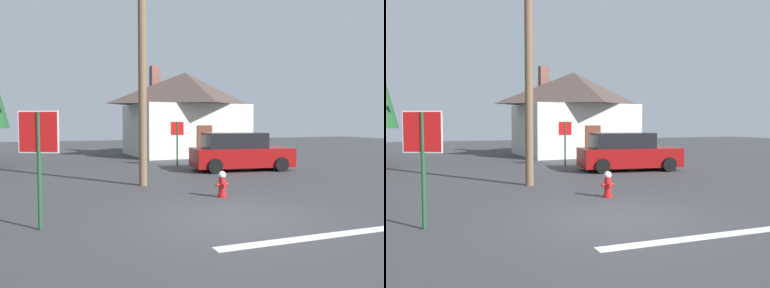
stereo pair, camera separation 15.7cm
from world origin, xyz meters
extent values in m
cube|color=#38383A|center=(0.00, 0.00, -0.05)|extent=(80.00, 80.00, 0.10)
cube|color=silver|center=(0.79, -1.94, 0.00)|extent=(4.33, 0.35, 0.01)
cylinder|color=#1E4C28|center=(-4.13, 0.53, 1.19)|extent=(0.08, 0.08, 2.38)
cube|color=white|center=(-4.13, 0.53, 1.98)|extent=(0.76, 0.42, 0.85)
cube|color=red|center=(-4.13, 0.53, 1.98)|extent=(0.72, 0.40, 0.80)
cylinder|color=red|center=(0.82, 2.31, 0.05)|extent=(0.27, 0.27, 0.09)
cylinder|color=red|center=(0.82, 2.31, 0.34)|extent=(0.20, 0.20, 0.50)
sphere|color=white|center=(0.82, 2.31, 0.65)|extent=(0.22, 0.22, 0.22)
cylinder|color=red|center=(0.67, 2.31, 0.37)|extent=(0.09, 0.08, 0.08)
cylinder|color=red|center=(0.96, 2.31, 0.37)|extent=(0.09, 0.08, 0.08)
cylinder|color=red|center=(0.82, 2.16, 0.37)|extent=(0.10, 0.09, 0.10)
cylinder|color=brown|center=(-0.79, 5.20, 4.98)|extent=(0.28, 0.28, 9.96)
cylinder|color=#1E4C28|center=(2.35, 10.55, 1.10)|extent=(0.08, 0.08, 2.20)
cube|color=white|center=(2.35, 10.55, 1.88)|extent=(0.70, 0.07, 0.70)
cube|color=red|center=(2.35, 10.55, 1.88)|extent=(0.66, 0.08, 0.66)
cube|color=beige|center=(5.12, 16.78, 1.67)|extent=(7.32, 6.22, 3.34)
pyramid|color=#473833|center=(5.12, 16.78, 4.42)|extent=(7.91, 6.71, 2.17)
cube|color=brown|center=(3.31, 17.74, 4.96)|extent=(0.63, 0.63, 1.95)
cube|color=#592D1E|center=(5.28, 13.84, 1.00)|extent=(1.00, 0.11, 2.00)
cube|color=maroon|center=(4.49, 7.82, 0.60)|extent=(4.72, 2.43, 0.84)
cube|color=black|center=(4.14, 7.87, 1.36)|extent=(2.90, 1.97, 0.69)
cylinder|color=black|center=(6.14, 8.52, 0.32)|extent=(0.66, 0.31, 0.64)
cylinder|color=black|center=(5.89, 6.70, 0.32)|extent=(0.66, 0.31, 0.64)
cylinder|color=black|center=(3.10, 8.94, 0.32)|extent=(0.66, 0.31, 0.64)
cylinder|color=black|center=(2.85, 7.13, 0.32)|extent=(0.66, 0.31, 0.64)
camera|label=1|loc=(-4.16, -7.85, 2.17)|focal=36.63mm
camera|label=2|loc=(-4.01, -7.91, 2.17)|focal=36.63mm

